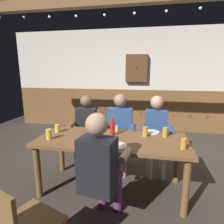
% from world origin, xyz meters
% --- Properties ---
extents(ground_plane, '(8.09, 8.09, 0.00)m').
position_xyz_m(ground_plane, '(0.00, 0.00, 0.00)').
color(ground_plane, '#423A33').
extents(back_wall_upper, '(6.74, 0.12, 1.58)m').
position_xyz_m(back_wall_upper, '(0.00, 2.75, 1.90)').
color(back_wall_upper, silver).
extents(back_wall_wainscot, '(6.74, 0.12, 1.11)m').
position_xyz_m(back_wall_wainscot, '(0.00, 2.75, 0.56)').
color(back_wall_wainscot, brown).
rests_on(back_wall_wainscot, ground_plane).
extents(dining_table, '(1.97, 0.84, 0.75)m').
position_xyz_m(dining_table, '(0.00, -0.16, 0.65)').
color(dining_table, brown).
rests_on(dining_table, ground_plane).
extents(person_0, '(0.51, 0.55, 1.22)m').
position_xyz_m(person_0, '(-0.58, 0.48, 0.66)').
color(person_0, black).
rests_on(person_0, ground_plane).
extents(person_1, '(0.55, 0.53, 1.25)m').
position_xyz_m(person_1, '(0.00, 0.49, 0.69)').
color(person_1, '#2D4C84').
rests_on(person_1, ground_plane).
extents(person_2, '(0.50, 0.50, 1.24)m').
position_xyz_m(person_2, '(0.59, 0.49, 0.68)').
color(person_2, '#2D4C84').
rests_on(person_2, ground_plane).
extents(person_3, '(0.52, 0.58, 1.25)m').
position_xyz_m(person_3, '(0.01, -0.81, 0.69)').
color(person_3, black).
rests_on(person_3, ground_plane).
extents(chair_empty_near_left, '(0.53, 0.53, 0.88)m').
position_xyz_m(chair_empty_near_left, '(-0.33, 1.18, 0.48)').
color(chair_empty_near_left, brown).
rests_on(chair_empty_near_left, ground_plane).
extents(table_candle, '(0.04, 0.04, 0.08)m').
position_xyz_m(table_candle, '(0.01, 0.18, 0.79)').
color(table_candle, '#F9E08C').
rests_on(table_candle, dining_table).
extents(plate_0, '(0.25, 0.25, 0.01)m').
position_xyz_m(plate_0, '(0.11, -0.41, 0.76)').
color(plate_0, white).
rests_on(plate_0, dining_table).
extents(plate_1, '(0.23, 0.23, 0.01)m').
position_xyz_m(plate_1, '(0.52, 0.20, 0.76)').
color(plate_1, white).
rests_on(plate_1, dining_table).
extents(bottle_0, '(0.06, 0.06, 0.23)m').
position_xyz_m(bottle_0, '(-0.27, 0.17, 0.84)').
color(bottle_0, gold).
rests_on(bottle_0, dining_table).
extents(bottle_1, '(0.06, 0.06, 0.26)m').
position_xyz_m(bottle_1, '(-0.02, -0.04, 0.86)').
color(bottle_1, red).
rests_on(bottle_1, dining_table).
extents(pint_glass_0, '(0.07, 0.07, 0.13)m').
position_xyz_m(pint_glass_0, '(0.70, 0.06, 0.81)').
color(pint_glass_0, gold).
rests_on(pint_glass_0, dining_table).
extents(pint_glass_1, '(0.07, 0.07, 0.14)m').
position_xyz_m(pint_glass_1, '(-0.80, -0.34, 0.82)').
color(pint_glass_1, '#E5C64C').
rests_on(pint_glass_1, dining_table).
extents(pint_glass_2, '(0.07, 0.07, 0.13)m').
position_xyz_m(pint_glass_2, '(0.43, 0.02, 0.81)').
color(pint_glass_2, gold).
rests_on(pint_glass_2, dining_table).
extents(pint_glass_3, '(0.08, 0.08, 0.14)m').
position_xyz_m(pint_glass_3, '(-0.25, -0.27, 0.82)').
color(pint_glass_3, white).
rests_on(pint_glass_3, dining_table).
extents(pint_glass_4, '(0.07, 0.07, 0.11)m').
position_xyz_m(pint_glass_4, '(-0.83, -0.05, 0.80)').
color(pint_glass_4, '#E5C64C').
rests_on(pint_glass_4, dining_table).
extents(pint_glass_5, '(0.07, 0.07, 0.13)m').
position_xyz_m(pint_glass_5, '(0.87, -0.34, 0.81)').
color(pint_glass_5, gold).
rests_on(pint_glass_5, dining_table).
extents(wall_dart_cabinet, '(0.56, 0.15, 0.70)m').
position_xyz_m(wall_dart_cabinet, '(0.11, 2.62, 1.68)').
color(wall_dart_cabinet, brown).
extents(string_lights, '(4.75, 0.04, 0.12)m').
position_xyz_m(string_lights, '(0.00, 0.39, 2.44)').
color(string_lights, '#F9EAB2').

